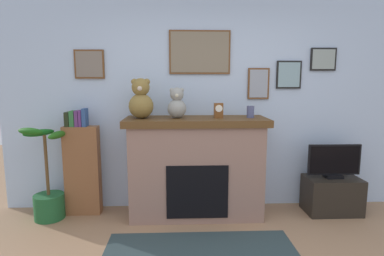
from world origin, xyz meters
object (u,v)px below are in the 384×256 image
at_px(candle_jar, 250,112).
at_px(mantel_clock, 218,110).
at_px(teddy_bear_grey, 177,104).
at_px(bookshelf, 82,167).
at_px(tv_stand, 332,195).
at_px(fireplace, 196,167).
at_px(television, 334,162).
at_px(teddy_bear_brown, 141,100).
at_px(potted_plant, 48,192).

distance_m(candle_jar, mantel_clock, 0.37).
bearing_deg(mantel_clock, teddy_bear_grey, 179.91).
relative_size(bookshelf, tv_stand, 2.00).
height_order(fireplace, bookshelf, bookshelf).
bearing_deg(television, tv_stand, 90.00).
bearing_deg(mantel_clock, fireplace, 175.82).
bearing_deg(fireplace, teddy_bear_brown, -178.34).
relative_size(candle_jar, teddy_bear_brown, 0.30).
bearing_deg(mantel_clock, teddy_bear_brown, 179.96).
distance_m(bookshelf, tv_stand, 3.06).
distance_m(candle_jar, teddy_bear_grey, 0.86).
distance_m(bookshelf, potted_plant, 0.47).
xyz_separation_m(television, teddy_bear_grey, (-1.89, -0.00, 0.70)).
distance_m(mantel_clock, teddy_bear_grey, 0.49).
bearing_deg(teddy_bear_grey, candle_jar, 0.03).
bearing_deg(potted_plant, television, 0.69).
height_order(potted_plant, teddy_bear_grey, teddy_bear_grey).
bearing_deg(tv_stand, teddy_bear_brown, -179.85).
bearing_deg(television, teddy_bear_brown, -179.89).
xyz_separation_m(potted_plant, television, (3.40, 0.04, 0.31)).
relative_size(television, teddy_bear_brown, 1.39).
bearing_deg(teddy_bear_grey, mantel_clock, -0.09).
height_order(bookshelf, potted_plant, bookshelf).
distance_m(potted_plant, television, 3.42).
relative_size(teddy_bear_brown, teddy_bear_grey, 1.30).
xyz_separation_m(bookshelf, potted_plant, (-0.36, -0.14, -0.25)).
bearing_deg(teddy_bear_grey, tv_stand, 0.17).
height_order(television, candle_jar, candle_jar).
relative_size(fireplace, bookshelf, 1.28).
height_order(potted_plant, tv_stand, potted_plant).
distance_m(fireplace, mantel_clock, 0.72).
height_order(fireplace, mantel_clock, mantel_clock).
relative_size(television, teddy_bear_grey, 1.81).
height_order(bookshelf, television, bookshelf).
bearing_deg(television, mantel_clock, -179.80).
bearing_deg(tv_stand, teddy_bear_grey, -179.83).
height_order(candle_jar, teddy_bear_brown, teddy_bear_brown).
height_order(fireplace, television, fireplace).
bearing_deg(mantel_clock, tv_stand, 0.26).
bearing_deg(teddy_bear_brown, television, 0.11).
bearing_deg(bookshelf, teddy_bear_brown, -8.21).
height_order(bookshelf, candle_jar, candle_jar).
height_order(tv_stand, teddy_bear_grey, teddy_bear_grey).
xyz_separation_m(potted_plant, teddy_bear_grey, (1.51, 0.04, 1.01)).
bearing_deg(potted_plant, tv_stand, 0.72).
distance_m(bookshelf, candle_jar, 2.11).
distance_m(potted_plant, candle_jar, 2.54).
bearing_deg(teddy_bear_brown, teddy_bear_grey, 0.02).
height_order(bookshelf, teddy_bear_grey, teddy_bear_grey).
distance_m(television, mantel_clock, 1.55).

